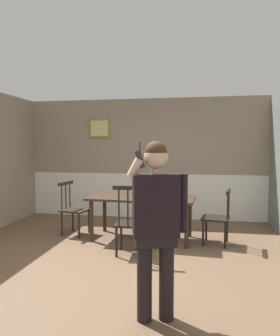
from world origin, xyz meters
The scene contains 8 objects.
ground_plane centered at (0.00, 0.00, 0.00)m, with size 6.60×6.60×0.00m, color brown.
room_back_partition centered at (0.00, 3.00, 1.30)m, with size 5.51×0.17×2.71m.
dining_table centered at (0.23, 1.30, 0.66)m, with size 1.87×0.97×0.75m.
chair_near_window centered at (0.27, 2.12, 0.46)m, with size 0.44×0.44×0.94m.
chair_by_doorway centered at (0.18, 0.48, 0.50)m, with size 0.46×0.46×1.06m.
chair_at_table_head centered at (-1.07, 1.38, 0.48)m, with size 0.52×0.52×0.98m.
chair_opposite_corner centered at (1.52, 1.22, 0.46)m, with size 0.51×0.51×0.92m.
person_figure centered at (0.80, -1.22, 0.97)m, with size 0.55×0.33×1.68m.
Camera 1 is at (1.14, -4.03, 1.63)m, focal length 33.31 mm.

